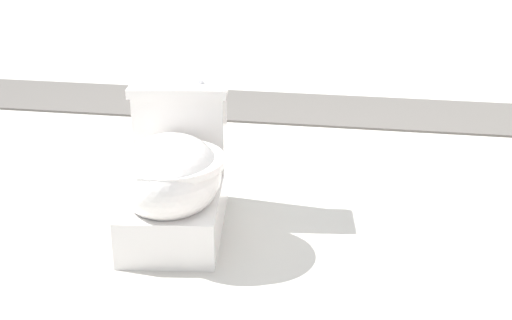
% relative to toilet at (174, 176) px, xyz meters
% --- Properties ---
extents(ground_plane, '(14.00, 14.00, 0.00)m').
position_rel_toilet_xyz_m(ground_plane, '(-0.23, 0.13, -0.22)').
color(ground_plane, beige).
extents(gravel_strip, '(0.56, 8.00, 0.01)m').
position_rel_toilet_xyz_m(gravel_strip, '(-1.53, 0.63, -0.21)').
color(gravel_strip, '#605B56').
rests_on(gravel_strip, ground).
extents(toilet, '(0.67, 0.45, 0.52)m').
position_rel_toilet_xyz_m(toilet, '(0.00, 0.00, 0.00)').
color(toilet, white).
rests_on(toilet, ground).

